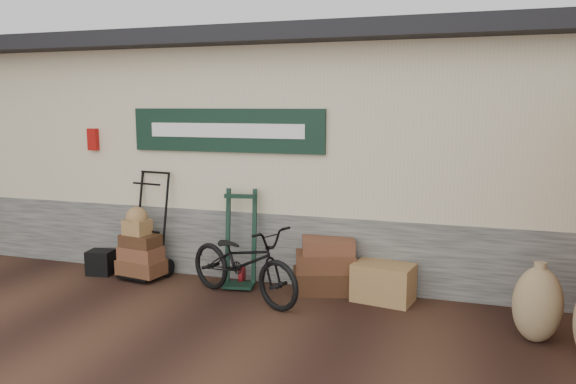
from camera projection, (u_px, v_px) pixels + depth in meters
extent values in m
plane|color=black|center=(218.00, 306.00, 6.41)|extent=(80.00, 80.00, 0.00)
cube|color=#4C4C47|center=(291.00, 221.00, 8.93)|extent=(14.00, 3.54, 0.90)
cube|color=beige|center=(291.00, 126.00, 8.70)|extent=(14.00, 3.50, 2.10)
cube|color=black|center=(288.00, 49.00, 8.38)|extent=(14.40, 4.10, 0.20)
cube|color=black|center=(226.00, 130.00, 7.12)|extent=(2.60, 0.06, 0.55)
cube|color=white|center=(225.00, 131.00, 7.08)|extent=(2.10, 0.01, 0.18)
cube|color=#9F0E0B|center=(94.00, 139.00, 7.75)|extent=(0.14, 0.10, 0.30)
cube|color=brown|center=(383.00, 282.00, 6.54)|extent=(0.75, 0.56, 0.44)
cube|color=black|center=(101.00, 262.00, 7.59)|extent=(0.36, 0.32, 0.33)
imported|color=black|center=(243.00, 258.00, 6.56)|extent=(1.24, 1.82, 1.00)
ellipsoid|color=#90724D|center=(538.00, 305.00, 5.38)|extent=(0.52, 0.45, 0.75)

